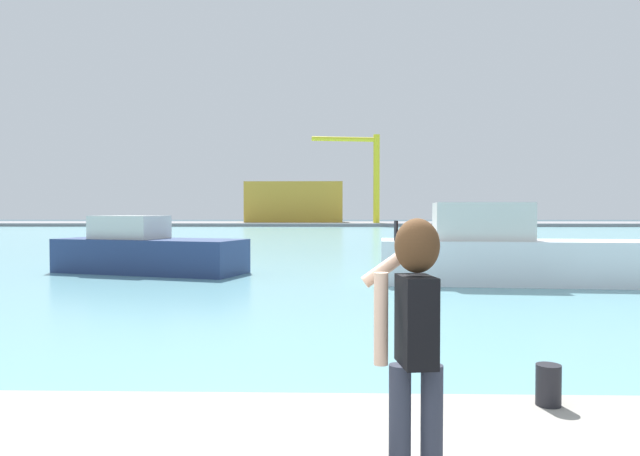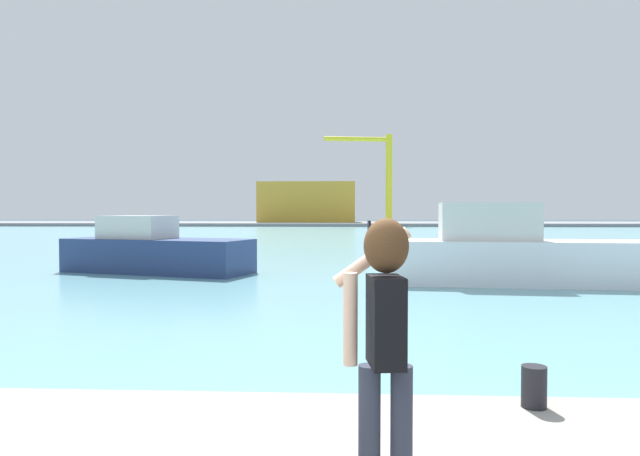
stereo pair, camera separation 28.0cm
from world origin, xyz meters
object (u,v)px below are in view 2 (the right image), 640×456
at_px(harbor_bollard, 534,387).
at_px(warehouse_left, 307,202).
at_px(boat_moored, 155,251).
at_px(boat_moored_2, 516,255).
at_px(person_photographer, 384,326).
at_px(port_crane, 380,168).

relative_size(harbor_bollard, warehouse_left, 0.02).
bearing_deg(boat_moored, boat_moored_2, 3.63).
height_order(person_photographer, warehouse_left, warehouse_left).
distance_m(person_photographer, boat_moored_2, 15.11).
height_order(boat_moored_2, warehouse_left, warehouse_left).
distance_m(person_photographer, port_crane, 86.29).
height_order(harbor_bollard, boat_moored_2, boat_moored_2).
distance_m(boat_moored_2, warehouse_left, 80.53).
distance_m(harbor_bollard, warehouse_left, 92.60).
relative_size(person_photographer, port_crane, 0.13).
relative_size(person_photographer, boat_moored, 0.24).
height_order(harbor_bollard, warehouse_left, warehouse_left).
height_order(person_photographer, harbor_bollard, person_photographer).
relative_size(boat_moored_2, warehouse_left, 0.52).
bearing_deg(port_crane, harbor_bollard, -92.20).
distance_m(warehouse_left, port_crane, 15.32).
relative_size(harbor_bollard, port_crane, 0.03).
distance_m(boat_moored_2, port_crane, 72.03).
height_order(boat_moored, warehouse_left, warehouse_left).
bearing_deg(boat_moored, port_crane, 96.63).
bearing_deg(harbor_bollard, warehouse_left, 95.44).
bearing_deg(port_crane, boat_moored_2, -89.82).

